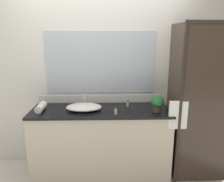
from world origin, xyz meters
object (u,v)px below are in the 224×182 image
(sink_basin, at_px, (84,107))
(potted_plant, at_px, (157,103))
(faucet, at_px, (85,103))
(amenity_bottle_shampoo, at_px, (116,111))
(amenity_bottle_body_wash, at_px, (128,104))
(rolled_towel_near_edge, at_px, (41,107))

(sink_basin, bearing_deg, potted_plant, -5.10)
(sink_basin, relative_size, faucet, 2.69)
(amenity_bottle_shampoo, xyz_separation_m, amenity_bottle_body_wash, (0.18, 0.32, -0.00))
(potted_plant, height_order, amenity_bottle_body_wash, potted_plant)
(potted_plant, bearing_deg, faucet, 165.03)
(potted_plant, distance_m, amenity_bottle_shampoo, 0.54)
(faucet, xyz_separation_m, potted_plant, (0.93, -0.25, 0.07))
(amenity_bottle_shampoo, bearing_deg, potted_plant, 9.82)
(faucet, relative_size, rolled_towel_near_edge, 0.67)
(faucet, bearing_deg, rolled_towel_near_edge, -162.30)
(potted_plant, distance_m, amenity_bottle_body_wash, 0.43)
(potted_plant, relative_size, amenity_bottle_shampoo, 2.41)
(potted_plant, bearing_deg, amenity_bottle_shampoo, -170.18)
(amenity_bottle_shampoo, xyz_separation_m, rolled_towel_near_edge, (-0.95, 0.16, 0.01))
(faucet, distance_m, amenity_bottle_shampoo, 0.53)
(amenity_bottle_body_wash, relative_size, rolled_towel_near_edge, 0.30)
(sink_basin, xyz_separation_m, amenity_bottle_body_wash, (0.58, 0.14, -0.00))
(amenity_bottle_shampoo, bearing_deg, faucet, 139.89)
(sink_basin, distance_m, faucet, 0.17)
(faucet, height_order, rolled_towel_near_edge, faucet)
(sink_basin, xyz_separation_m, faucet, (0.00, 0.17, 0.01))
(potted_plant, height_order, rolled_towel_near_edge, potted_plant)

